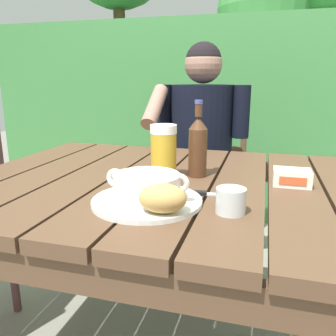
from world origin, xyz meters
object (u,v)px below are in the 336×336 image
soup_bowl (147,186)px  person_eating (200,144)px  butter_tub (292,177)px  beer_glass (164,152)px  table_knife (206,194)px  beer_bottle (198,145)px  bread_roll (163,198)px  serving_plate (147,201)px  water_glass_small (231,201)px  chair_near_diner (205,179)px

soup_bowl → person_eating: bearing=92.6°
butter_tub → beer_glass: bearing=-175.2°
person_eating → table_knife: person_eating is taller
beer_glass → table_knife: size_ratio=1.12×
beer_bottle → table_knife: beer_bottle is taller
soup_bowl → butter_tub: 0.45m
soup_bowl → beer_glass: size_ratio=1.28×
beer_glass → beer_bottle: (0.10, 0.05, 0.02)m
bread_roll → beer_glass: size_ratio=0.71×
serving_plate → butter_tub: 0.45m
bread_roll → table_knife: size_ratio=0.80×
beer_bottle → table_knife: bearing=-72.0°
serving_plate → table_knife: serving_plate is taller
beer_bottle → butter_tub: 0.30m
serving_plate → bread_roll: (0.06, -0.08, 0.04)m
person_eating → table_knife: size_ratio=8.05×
person_eating → beer_bottle: (0.12, -0.68, 0.12)m
serving_plate → beer_glass: bearing=95.9°
beer_glass → water_glass_small: 0.34m
bread_roll → water_glass_small: size_ratio=1.73×
bread_roll → beer_bottle: size_ratio=0.50×
serving_plate → table_knife: 0.17m
beer_bottle → table_knife: size_ratio=1.60×
bread_roll → beer_bottle: 0.37m
soup_bowl → table_knife: (0.13, 0.10, -0.04)m
chair_near_diner → serving_plate: 1.19m
water_glass_small → table_knife: water_glass_small is taller
butter_tub → serving_plate: bearing=-144.0°
bread_roll → person_eating: bearing=96.0°
chair_near_diner → serving_plate: bearing=-88.0°
butter_tub → bread_roll: bearing=-131.4°
chair_near_diner → soup_bowl: 1.20m
water_glass_small → butter_tub: (0.15, 0.27, -0.01)m
serving_plate → bread_roll: 0.11m
chair_near_diner → soup_bowl: (0.04, -1.16, 0.31)m
soup_bowl → table_knife: 0.17m
beer_bottle → water_glass_small: bearing=-65.0°
water_glass_small → butter_tub: size_ratio=0.66×
serving_plate → table_knife: bearing=38.0°
serving_plate → beer_bottle: beer_bottle is taller
beer_glass → soup_bowl: bearing=-84.1°
beer_bottle → butter_tub: size_ratio=2.27×
bread_roll → table_knife: 0.20m
chair_near_diner → person_eating: size_ratio=0.79×
beer_bottle → butter_tub: bearing=-4.1°
beer_glass → water_glass_small: beer_glass is taller
serving_plate → bread_roll: bearing=-49.4°
beer_glass → butter_tub: 0.39m
soup_bowl → beer_bottle: size_ratio=0.90×
beer_bottle → water_glass_small: size_ratio=3.46×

